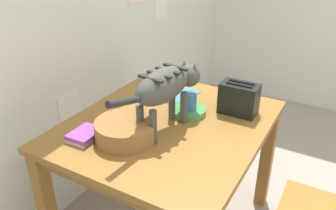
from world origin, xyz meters
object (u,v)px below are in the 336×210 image
object	(u,v)px
dining_table	(168,137)
book_stack	(85,135)
cat	(167,86)
coffee_mug	(189,101)
magazine	(176,94)
wicker_basket	(126,130)
saucer_bowl	(188,111)
toaster	(239,99)

from	to	relation	value
dining_table	book_stack	xyz separation A→B (m)	(-0.33, 0.27, 0.11)
cat	book_stack	distance (m)	0.46
cat	book_stack	xyz separation A→B (m)	(-0.29, 0.29, -0.21)
book_stack	dining_table	bearing A→B (deg)	-38.85
book_stack	coffee_mug	bearing A→B (deg)	-33.41
cat	magazine	world-z (taller)	cat
cat	wicker_basket	bearing A→B (deg)	-112.84
dining_table	wicker_basket	xyz separation A→B (m)	(-0.24, 0.09, 0.14)
saucer_bowl	coffee_mug	world-z (taller)	coffee_mug
coffee_mug	magazine	size ratio (longest dim) A/B	0.54
dining_table	coffee_mug	size ratio (longest dim) A/B	8.35
cat	toaster	size ratio (longest dim) A/B	3.12
dining_table	cat	distance (m)	0.32
cat	toaster	xyz separation A→B (m)	(0.33, -0.26, -0.14)
book_stack	magazine	bearing A→B (deg)	-12.61
toaster	cat	bearing A→B (deg)	141.77
book_stack	wicker_basket	xyz separation A→B (m)	(0.09, -0.17, 0.03)
wicker_basket	toaster	size ratio (longest dim) A/B	1.46
dining_table	magazine	distance (m)	0.35
coffee_mug	cat	bearing A→B (deg)	172.27
coffee_mug	magazine	world-z (taller)	coffee_mug
cat	book_stack	world-z (taller)	cat
cat	wicker_basket	distance (m)	0.28
coffee_mug	wicker_basket	world-z (taller)	coffee_mug
toaster	magazine	bearing A→B (deg)	85.08
dining_table	cat	world-z (taller)	cat
cat	wicker_basket	world-z (taller)	cat
wicker_basket	magazine	bearing A→B (deg)	3.00
saucer_bowl	coffee_mug	xyz separation A→B (m)	(0.00, 0.00, 0.06)
cat	book_stack	bearing A→B (deg)	-127.31
cat	book_stack	size ratio (longest dim) A/B	3.96
cat	coffee_mug	distance (m)	0.24
cat	saucer_bowl	distance (m)	0.28
saucer_bowl	magazine	bearing A→B (deg)	43.86
saucer_bowl	book_stack	bearing A→B (deg)	146.40
cat	wicker_basket	size ratio (longest dim) A/B	2.14
dining_table	toaster	world-z (taller)	toaster
cat	toaster	distance (m)	0.44
toaster	saucer_bowl	bearing A→B (deg)	121.32
magazine	dining_table	bearing A→B (deg)	-150.12
dining_table	saucer_bowl	bearing A→B (deg)	-18.15
toaster	book_stack	bearing A→B (deg)	138.34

